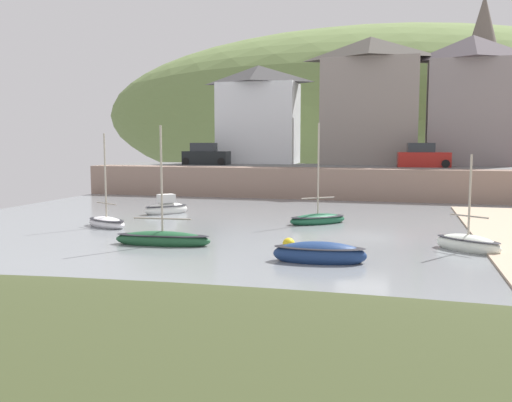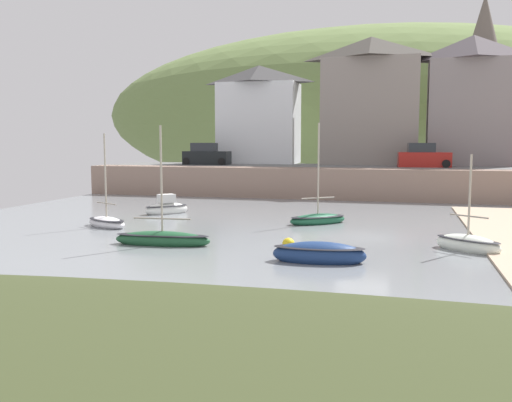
# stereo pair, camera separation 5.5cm
# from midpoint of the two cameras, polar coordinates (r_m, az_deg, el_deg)

# --- Properties ---
(ground) EXTENTS (48.00, 41.00, 0.61)m
(ground) POSITION_cam_midpoint_polar(r_m,az_deg,el_deg) (16.85, 13.67, -8.73)
(ground) COLOR gray
(quay_seawall) EXTENTS (48.00, 9.40, 2.40)m
(quay_seawall) POSITION_cam_midpoint_polar(r_m,az_deg,el_deg) (43.49, 12.69, 1.95)
(quay_seawall) COLOR gray
(quay_seawall) RESTS_ON ground
(hillside_backdrop) EXTENTS (80.00, 44.00, 23.76)m
(hillside_backdrop) POSITION_cam_midpoint_polar(r_m,az_deg,el_deg) (81.24, 12.21, 8.77)
(hillside_backdrop) COLOR olive
(hillside_backdrop) RESTS_ON ground
(waterfront_building_left) EXTENTS (7.66, 4.56, 9.21)m
(waterfront_building_left) POSITION_cam_midpoint_polar(r_m,az_deg,el_deg) (52.81, 0.33, 9.04)
(waterfront_building_left) COLOR silver
(waterfront_building_left) RESTS_ON ground
(waterfront_building_centre) EXTENTS (8.73, 4.99, 11.36)m
(waterfront_building_centre) POSITION_cam_midpoint_polar(r_m,az_deg,el_deg) (51.27, 11.81, 10.20)
(waterfront_building_centre) COLOR gray
(waterfront_building_centre) RESTS_ON ground
(waterfront_building_right) EXTENTS (7.52, 4.43, 11.09)m
(waterfront_building_right) POSITION_cam_midpoint_polar(r_m,az_deg,el_deg) (51.49, 21.52, 9.76)
(waterfront_building_right) COLOR gray
(waterfront_building_right) RESTS_ON ground
(church_with_spire) EXTENTS (3.00, 3.00, 15.46)m
(church_with_spire) POSITION_cam_midpoint_polar(r_m,az_deg,el_deg) (55.80, 22.46, 11.83)
(church_with_spire) COLOR gray
(church_with_spire) RESTS_ON ground
(sailboat_tall_mast) EXTENTS (2.86, 2.46, 4.14)m
(sailboat_tall_mast) POSITION_cam_midpoint_polar(r_m,az_deg,el_deg) (24.08, 21.20, -4.18)
(sailboat_tall_mast) COLOR white
(sailboat_tall_mast) RESTS_ON ground
(motorboat_with_cabin) EXTENTS (3.04, 2.36, 5.03)m
(motorboat_with_cabin) POSITION_cam_midpoint_polar(r_m,az_deg,el_deg) (29.84, -15.20, -2.12)
(motorboat_with_cabin) COLOR white
(motorboat_with_cabin) RESTS_ON ground
(rowboat_small_beached) EXTENTS (3.38, 3.07, 5.61)m
(rowboat_small_beached) POSITION_cam_midpoint_polar(r_m,az_deg,el_deg) (30.13, 6.49, -1.86)
(rowboat_small_beached) COLOR #1C583A
(rowboat_small_beached) RESTS_ON ground
(sailboat_white_hull) EXTENTS (2.62, 2.77, 1.41)m
(sailboat_white_hull) POSITION_cam_midpoint_polar(r_m,az_deg,el_deg) (34.49, -9.23, -0.73)
(sailboat_white_hull) COLOR white
(sailboat_white_hull) RESTS_ON ground
(fishing_boat_green) EXTENTS (4.34, 1.35, 5.31)m
(fishing_boat_green) POSITION_cam_midpoint_polar(r_m,az_deg,el_deg) (24.12, -9.63, -3.88)
(fishing_boat_green) COLOR #205532
(fishing_boat_green) RESTS_ON ground
(sailboat_blue_trim) EXTENTS (3.55, 1.45, 0.99)m
(sailboat_blue_trim) POSITION_cam_midpoint_polar(r_m,az_deg,el_deg) (20.58, 6.64, -5.49)
(sailboat_blue_trim) COLOR navy
(sailboat_blue_trim) RESTS_ON ground
(parked_car_near_slipway) EXTENTS (4.12, 1.82, 1.95)m
(parked_car_near_slipway) POSITION_cam_midpoint_polar(r_m,az_deg,el_deg) (49.56, -5.15, 4.72)
(parked_car_near_slipway) COLOR black
(parked_car_near_slipway) RESTS_ON ground
(parked_car_by_wall) EXTENTS (4.21, 1.98, 1.95)m
(parked_car_by_wall) POSITION_cam_midpoint_polar(r_m,az_deg,el_deg) (46.60, 17.04, 4.38)
(parked_car_by_wall) COLOR #AE201A
(parked_car_by_wall) RESTS_ON ground
(mooring_buoy) EXTENTS (0.53, 0.53, 0.53)m
(mooring_buoy) POSITION_cam_midpoint_polar(r_m,az_deg,el_deg) (23.21, 3.46, -4.48)
(mooring_buoy) COLOR yellow
(mooring_buoy) RESTS_ON ground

